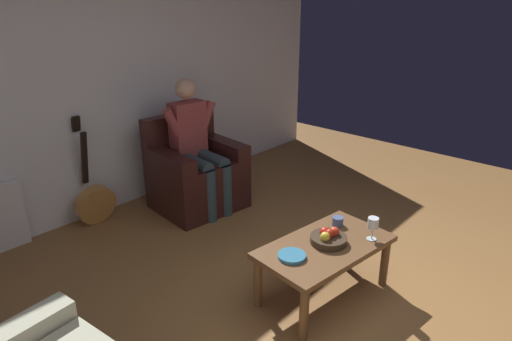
{
  "coord_description": "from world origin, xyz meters",
  "views": [
    {
      "loc": [
        2.37,
        0.86,
        2.03
      ],
      "look_at": [
        -0.27,
        -1.52,
        0.63
      ],
      "focal_mm": 31.32,
      "sensor_mm": 36.0,
      "label": 1
    }
  ],
  "objects_px": {
    "decorative_dish": "(292,256)",
    "candle_jar": "(338,221)",
    "armchair": "(196,175)",
    "coffee_table": "(325,252)",
    "guitar": "(95,201)",
    "fruit_bowl": "(328,238)",
    "person_seated": "(196,143)",
    "wine_glass_near": "(373,224)"
  },
  "relations": [
    {
      "from": "decorative_dish",
      "to": "candle_jar",
      "type": "bearing_deg",
      "value": -178.47
    },
    {
      "from": "armchair",
      "to": "coffee_table",
      "type": "bearing_deg",
      "value": 84.28
    },
    {
      "from": "coffee_table",
      "to": "guitar",
      "type": "height_order",
      "value": "guitar"
    },
    {
      "from": "armchair",
      "to": "fruit_bowl",
      "type": "xyz_separation_m",
      "value": [
        0.33,
        1.8,
        0.12
      ]
    },
    {
      "from": "fruit_bowl",
      "to": "armchair",
      "type": "bearing_deg",
      "value": -100.54
    },
    {
      "from": "armchair",
      "to": "guitar",
      "type": "xyz_separation_m",
      "value": [
        0.88,
        -0.43,
        -0.11
      ]
    },
    {
      "from": "person_seated",
      "to": "guitar",
      "type": "relative_size",
      "value": 1.27
    },
    {
      "from": "guitar",
      "to": "candle_jar",
      "type": "relative_size",
      "value": 12.22
    },
    {
      "from": "armchair",
      "to": "guitar",
      "type": "relative_size",
      "value": 0.9
    },
    {
      "from": "armchair",
      "to": "wine_glass_near",
      "type": "height_order",
      "value": "armchair"
    },
    {
      "from": "fruit_bowl",
      "to": "person_seated",
      "type": "bearing_deg",
      "value": -100.65
    },
    {
      "from": "guitar",
      "to": "candle_jar",
      "type": "xyz_separation_m",
      "value": [
        -0.81,
        2.14,
        0.23
      ]
    },
    {
      "from": "person_seated",
      "to": "wine_glass_near",
      "type": "xyz_separation_m",
      "value": [
        0.09,
        1.96,
        -0.15
      ]
    },
    {
      "from": "coffee_table",
      "to": "candle_jar",
      "type": "height_order",
      "value": "candle_jar"
    },
    {
      "from": "fruit_bowl",
      "to": "decorative_dish",
      "type": "bearing_deg",
      "value": -12.85
    },
    {
      "from": "armchair",
      "to": "guitar",
      "type": "bearing_deg",
      "value": -20.36
    },
    {
      "from": "person_seated",
      "to": "fruit_bowl",
      "type": "bearing_deg",
      "value": 85.16
    },
    {
      "from": "coffee_table",
      "to": "decorative_dish",
      "type": "relative_size",
      "value": 5.46
    },
    {
      "from": "person_seated",
      "to": "wine_glass_near",
      "type": "relative_size",
      "value": 7.68
    },
    {
      "from": "guitar",
      "to": "candle_jar",
      "type": "height_order",
      "value": "guitar"
    },
    {
      "from": "person_seated",
      "to": "fruit_bowl",
      "type": "relative_size",
      "value": 5.06
    },
    {
      "from": "decorative_dish",
      "to": "candle_jar",
      "type": "height_order",
      "value": "candle_jar"
    },
    {
      "from": "armchair",
      "to": "coffee_table",
      "type": "relative_size",
      "value": 0.9
    },
    {
      "from": "armchair",
      "to": "person_seated",
      "type": "relative_size",
      "value": 0.71
    },
    {
      "from": "armchair",
      "to": "person_seated",
      "type": "xyz_separation_m",
      "value": [
        0.0,
        0.04,
        0.35
      ]
    },
    {
      "from": "wine_glass_near",
      "to": "decorative_dish",
      "type": "height_order",
      "value": "wine_glass_near"
    },
    {
      "from": "armchair",
      "to": "candle_jar",
      "type": "relative_size",
      "value": 11.0
    },
    {
      "from": "armchair",
      "to": "candle_jar",
      "type": "xyz_separation_m",
      "value": [
        0.07,
        1.71,
        0.11
      ]
    },
    {
      "from": "armchair",
      "to": "wine_glass_near",
      "type": "xyz_separation_m",
      "value": [
        0.09,
        2.0,
        0.2
      ]
    },
    {
      "from": "fruit_bowl",
      "to": "decorative_dish",
      "type": "distance_m",
      "value": 0.33
    },
    {
      "from": "person_seated",
      "to": "wine_glass_near",
      "type": "bearing_deg",
      "value": 93.26
    },
    {
      "from": "armchair",
      "to": "wine_glass_near",
      "type": "bearing_deg",
      "value": 93.19
    },
    {
      "from": "coffee_table",
      "to": "fruit_bowl",
      "type": "height_order",
      "value": "fruit_bowl"
    },
    {
      "from": "coffee_table",
      "to": "wine_glass_near",
      "type": "height_order",
      "value": "wine_glass_near"
    },
    {
      "from": "armchair",
      "to": "person_seated",
      "type": "distance_m",
      "value": 0.35
    },
    {
      "from": "armchair",
      "to": "wine_glass_near",
      "type": "distance_m",
      "value": 2.01
    },
    {
      "from": "wine_glass_near",
      "to": "decorative_dish",
      "type": "bearing_deg",
      "value": -26.06
    },
    {
      "from": "guitar",
      "to": "armchair",
      "type": "bearing_deg",
      "value": 153.83
    },
    {
      "from": "person_seated",
      "to": "armchair",
      "type": "bearing_deg",
      "value": -90.0
    },
    {
      "from": "coffee_table",
      "to": "decorative_dish",
      "type": "bearing_deg",
      "value": -13.58
    },
    {
      "from": "guitar",
      "to": "person_seated",
      "type": "bearing_deg",
      "value": 151.61
    },
    {
      "from": "guitar",
      "to": "decorative_dish",
      "type": "height_order",
      "value": "guitar"
    }
  ]
}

